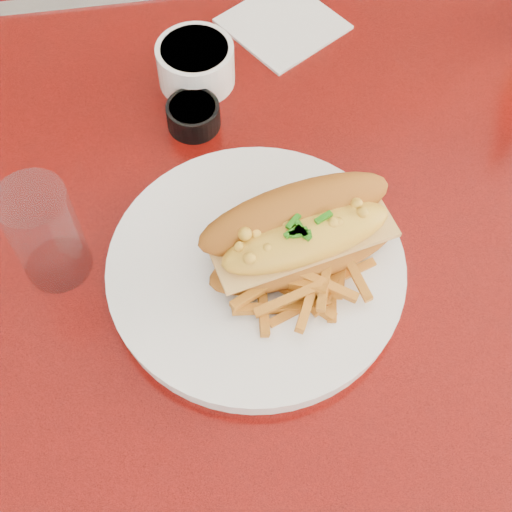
{
  "coord_description": "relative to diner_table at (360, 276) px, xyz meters",
  "views": [
    {
      "loc": [
        -0.21,
        -0.44,
        1.43
      ],
      "look_at": [
        -0.15,
        -0.07,
        0.81
      ],
      "focal_mm": 50.0,
      "sensor_mm": 36.0,
      "label": 1
    }
  ],
  "objects": [
    {
      "name": "fries_pile",
      "position": [
        -0.11,
        -0.08,
        0.2
      ],
      "size": [
        0.16,
        0.15,
        0.04
      ],
      "primitive_type": null,
      "rotation": [
        0.0,
        0.0,
        0.38
      ],
      "color": "orange",
      "rests_on": "dinner_plate"
    },
    {
      "name": "water_tumbler",
      "position": [
        -0.36,
        -0.02,
        0.22
      ],
      "size": [
        0.09,
        0.09,
        0.12
      ],
      "primitive_type": "cylinder",
      "rotation": [
        0.0,
        0.0,
        0.28
      ],
      "color": "silver",
      "rests_on": "diner_table"
    },
    {
      "name": "fork",
      "position": [
        -0.09,
        -0.08,
        0.18
      ],
      "size": [
        0.09,
        0.13,
        0.0
      ],
      "rotation": [
        0.0,
        0.0,
        2.09
      ],
      "color": "silver",
      "rests_on": "dinner_plate"
    },
    {
      "name": "mac_hoagie",
      "position": [
        -0.1,
        -0.06,
        0.22
      ],
      "size": [
        0.22,
        0.14,
        0.09
      ],
      "rotation": [
        0.0,
        0.0,
        0.22
      ],
      "color": "#AD621B",
      "rests_on": "dinner_plate"
    },
    {
      "name": "ground",
      "position": [
        0.0,
        0.0,
        -0.61
      ],
      "size": [
        8.0,
        8.0,
        0.0
      ],
      "primitive_type": "plane",
      "color": "beige",
      "rests_on": "ground"
    },
    {
      "name": "booth_bench_far",
      "position": [
        0.0,
        0.81,
        -0.32
      ],
      "size": [
        1.2,
        0.51,
        0.9
      ],
      "color": "#9E0A17",
      "rests_on": "ground"
    },
    {
      "name": "sauce_cup_left",
      "position": [
        -0.19,
        0.15,
        0.18
      ],
      "size": [
        0.07,
        0.07,
        0.03
      ],
      "rotation": [
        0.0,
        0.0,
        0.06
      ],
      "color": "black",
      "rests_on": "diner_table"
    },
    {
      "name": "diner_table",
      "position": [
        0.0,
        0.0,
        0.0
      ],
      "size": [
        1.23,
        0.83,
        0.77
      ],
      "color": "red",
      "rests_on": "ground"
    },
    {
      "name": "gravy_ramekin",
      "position": [
        -0.18,
        0.23,
        0.19
      ],
      "size": [
        0.11,
        0.11,
        0.05
      ],
      "rotation": [
        0.0,
        0.0,
        -0.1
      ],
      "color": "white",
      "rests_on": "diner_table"
    },
    {
      "name": "paper_napkin",
      "position": [
        -0.05,
        0.31,
        0.16
      ],
      "size": [
        0.19,
        0.19,
        0.0
      ],
      "primitive_type": "cube",
      "rotation": [
        0.0,
        0.0,
        0.56
      ],
      "color": "white",
      "rests_on": "diner_table"
    },
    {
      "name": "dinner_plate",
      "position": [
        -0.15,
        -0.07,
        0.17
      ],
      "size": [
        0.34,
        0.34,
        0.02
      ],
      "rotation": [
        0.0,
        0.0,
        0.08
      ],
      "color": "white",
      "rests_on": "diner_table"
    }
  ]
}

